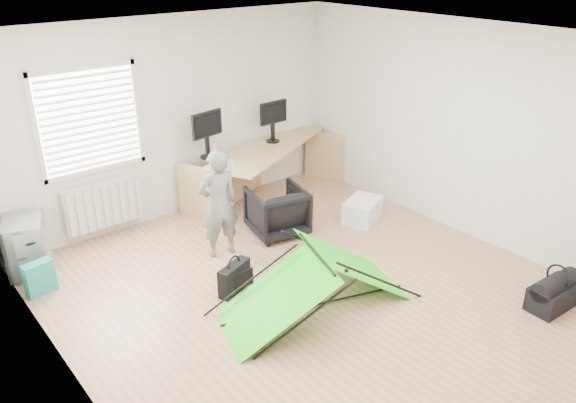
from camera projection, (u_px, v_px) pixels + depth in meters
ground at (311, 291)px, 6.18m from camera, size 5.50×5.50×0.00m
back_wall at (177, 118)px, 7.55m from camera, size 5.00×0.02×2.70m
window at (89, 121)px, 6.75m from camera, size 1.20×0.06×1.20m
radiator at (103, 205)px, 7.18m from camera, size 1.00×0.12×0.60m
desk at (269, 172)px, 8.34m from camera, size 2.47×1.68×0.81m
filing_cabinet at (26, 246)px, 6.45m from camera, size 0.58×0.67×0.65m
monitor_left at (207, 141)px, 7.63m from camera, size 0.51×0.19×0.48m
monitor_right at (273, 127)px, 8.26m from camera, size 0.47×0.11×0.45m
keyboard at (220, 165)px, 7.45m from camera, size 0.42×0.15×0.02m
thermos at (216, 151)px, 7.59m from camera, size 0.08×0.08×0.26m
office_chair at (277, 211)px, 7.30m from camera, size 0.82×0.84×0.64m
person at (218, 204)px, 6.66m from camera, size 0.54×0.40×1.35m
kite at (316, 280)px, 5.80m from camera, size 2.25×1.52×0.64m
storage_crate at (363, 210)px, 7.70m from camera, size 0.66×0.57×0.31m
tote_bag at (40, 278)px, 6.09m from camera, size 0.33×0.18×0.37m
laptop_bag at (234, 278)px, 6.13m from camera, size 0.46×0.27×0.33m
white_box at (291, 292)px, 6.08m from camera, size 0.10×0.10×0.09m
duffel_bag at (554, 296)px, 5.88m from camera, size 0.62×0.34×0.26m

